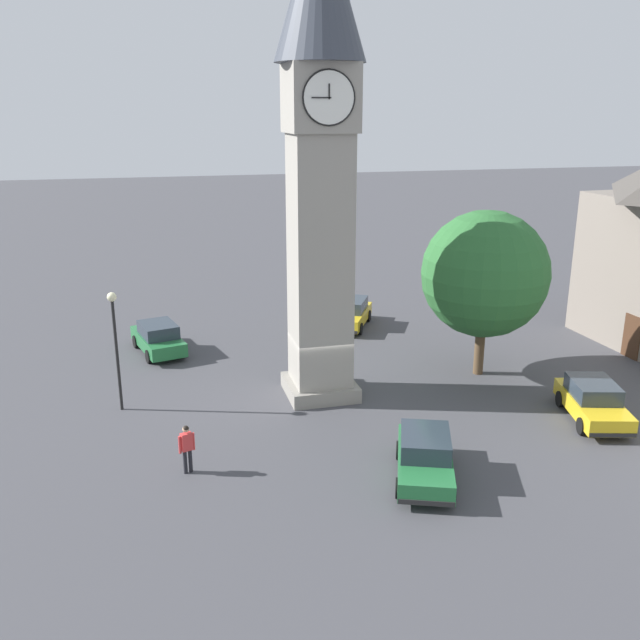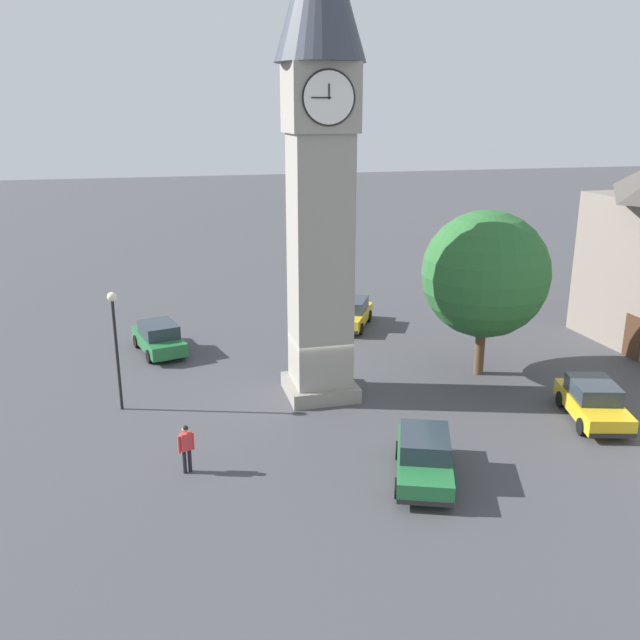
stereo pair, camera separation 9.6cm
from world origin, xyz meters
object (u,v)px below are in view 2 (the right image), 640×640
(tree, at_px, (485,274))
(car_white_side, at_px, (351,313))
(car_silver_kerb, at_px, (424,457))
(lamp_post, at_px, (115,332))
(car_blue_kerb, at_px, (159,338))
(clock_tower, at_px, (320,122))
(car_red_corner, at_px, (593,402))
(pedestrian, at_px, (186,445))

(tree, bearing_deg, car_white_side, -65.98)
(car_silver_kerb, xyz_separation_m, lamp_post, (9.62, -7.92, 2.48))
(car_blue_kerb, bearing_deg, clock_tower, 132.91)
(clock_tower, xyz_separation_m, car_white_side, (-3.90, -8.64, -10.21))
(car_blue_kerb, height_order, car_red_corner, same)
(car_silver_kerb, relative_size, car_red_corner, 1.01)
(car_red_corner, height_order, pedestrian, pedestrian)
(pedestrian, relative_size, tree, 0.23)
(tree, relative_size, lamp_post, 1.53)
(clock_tower, xyz_separation_m, car_silver_kerb, (-1.58, 7.47, -10.21))
(clock_tower, bearing_deg, car_silver_kerb, 101.94)
(clock_tower, bearing_deg, car_white_side, -114.27)
(pedestrian, bearing_deg, car_red_corner, -179.01)
(car_red_corner, bearing_deg, car_white_side, -67.56)
(clock_tower, height_order, car_blue_kerb, clock_tower)
(car_white_side, relative_size, lamp_post, 0.92)
(car_blue_kerb, relative_size, lamp_post, 0.92)
(car_blue_kerb, distance_m, lamp_post, 7.10)
(lamp_post, bearing_deg, car_blue_kerb, -104.14)
(car_silver_kerb, bearing_deg, tree, -126.57)
(car_silver_kerb, xyz_separation_m, tree, (-5.93, -8.00, 3.84))
(car_blue_kerb, xyz_separation_m, car_red_corner, (-15.93, 11.86, 0.00))
(car_silver_kerb, height_order, car_red_corner, same)
(car_blue_kerb, height_order, tree, tree)
(car_blue_kerb, xyz_separation_m, car_silver_kerb, (-7.99, 14.37, 0.00))
(car_red_corner, bearing_deg, tree, -69.97)
(car_silver_kerb, bearing_deg, lamp_post, -39.46)
(car_white_side, bearing_deg, pedestrian, 55.04)
(car_red_corner, distance_m, car_white_side, 14.72)
(clock_tower, distance_m, car_silver_kerb, 12.75)
(car_blue_kerb, distance_m, pedestrian, 12.15)
(clock_tower, bearing_deg, lamp_post, -3.15)
(car_red_corner, bearing_deg, car_blue_kerb, -36.69)
(car_white_side, distance_m, tree, 9.68)
(clock_tower, xyz_separation_m, car_red_corner, (-9.52, 4.97, -10.21))
(car_red_corner, bearing_deg, car_silver_kerb, 17.51)
(car_blue_kerb, bearing_deg, lamp_post, 75.86)
(clock_tower, height_order, car_red_corner, clock_tower)
(car_blue_kerb, distance_m, tree, 15.79)
(car_white_side, bearing_deg, tree, 114.02)
(clock_tower, xyz_separation_m, lamp_post, (8.04, -0.44, -7.73))
(car_blue_kerb, bearing_deg, tree, 155.41)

